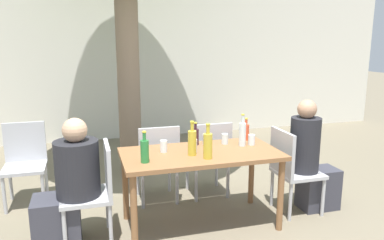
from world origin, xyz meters
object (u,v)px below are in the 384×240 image
Objects in this scene: person_seated_1 at (311,162)px; drinking_glass_4 at (194,146)px; patio_chair_0 at (96,187)px; drinking_glass_1 at (225,139)px; oil_cruet_1 at (192,142)px; oil_cruet_0 at (208,145)px; wine_bottle_5 at (195,136)px; patio_chair_2 at (158,160)px; drinking_glass_0 at (206,139)px; person_seated_0 at (68,189)px; patio_chair_4 at (25,159)px; patio_chair_1 at (291,167)px; patio_chair_3 at (210,155)px; water_bottle_4 at (242,133)px; green_bottle_2 at (145,150)px; soda_bottle_3 at (246,132)px; drinking_glass_2 at (164,146)px; dining_table_front at (201,161)px; drinking_glass_3 at (252,140)px.

person_seated_1 reaches higher than drinking_glass_4.
patio_chair_0 is 7.15× the size of drinking_glass_4.
oil_cruet_1 is at bearing -147.68° from drinking_glass_1.
wine_bottle_5 is (0.02, 0.46, -0.03)m from oil_cruet_0.
patio_chair_2 is at bearing 132.50° from wine_bottle_5.
drinking_glass_4 is (-0.19, -0.20, 0.01)m from drinking_glass_0.
wine_bottle_5 is (1.24, 0.26, 0.32)m from person_seated_0.
person_seated_1 is (2.93, -1.06, 0.03)m from patio_chair_4.
patio_chair_1 is 1.00× the size of patio_chair_3.
water_bottle_4 is 0.47m from wine_bottle_5.
oil_cruet_0 and oil_cruet_1 have the same top height.
oil_cruet_0 is at bearing -92.72° from wine_bottle_5.
water_bottle_4 is 2.61× the size of drinking_glass_4.
green_bottle_2 is (1.15, -1.22, 0.35)m from patio_chair_4.
patio_chair_4 is at bearing 161.40° from soda_bottle_3.
water_bottle_4 is at bearing -123.39° from soda_bottle_3.
person_seated_1 is 1.15m from drinking_glass_0.
patio_chair_3 is at bearing 56.34° from person_seated_1.
drinking_glass_0 is at bearing 47.35° from drinking_glass_4.
person_seated_1 reaches higher than patio_chair_0.
wine_bottle_5 is 2.07× the size of drinking_glass_2.
green_bottle_2 is at bearing -166.47° from water_bottle_4.
patio_chair_2 reaches higher than dining_table_front.
green_bottle_2 reaches higher than drinking_glass_1.
drinking_glass_3 is (0.55, -0.16, -0.04)m from wine_bottle_5.
drinking_glass_0 is at bearing 99.57° from person_seated_0.
oil_cruet_1 reaches higher than patio_chair_0.
drinking_glass_1 is at bearing -22.93° from patio_chair_4.
soda_bottle_3 is at bearing 100.27° from patio_chair_0.
drinking_glass_3 is at bearing -15.89° from drinking_glass_0.
soda_bottle_3 is at bearing 56.61° from water_bottle_4.
dining_table_front is at bearing 90.00° from patio_chair_1.
person_seated_1 is 5.12× the size of wine_bottle_5.
drinking_glass_2 reaches higher than dining_table_front.
patio_chair_1 is 0.78× the size of person_seated_0.
drinking_glass_2 is 0.91× the size of drinking_glass_4.
dining_table_front is 1.25× the size of person_seated_1.
soda_bottle_3 is at bearing 2.85° from wine_bottle_5.
drinking_glass_0 is 1.04× the size of drinking_glass_1.
patio_chair_3 is 2.77× the size of oil_cruet_0.
drinking_glass_0 is at bearing 61.54° from dining_table_front.
water_bottle_4 is 3.04× the size of drinking_glass_1.
patio_chair_0 is at bearing 175.49° from oil_cruet_1.
patio_chair_2 is 0.80m from drinking_glass_1.
green_bottle_2 is 1.06m from water_bottle_4.
oil_cruet_0 reaches higher than dining_table_front.
drinking_glass_2 is at bearing -34.99° from patio_chair_4.
patio_chair_0 is 0.78× the size of person_seated_0.
green_bottle_2 is at bearing -150.82° from drinking_glass_0.
patio_chair_4 is 2.49m from drinking_glass_3.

